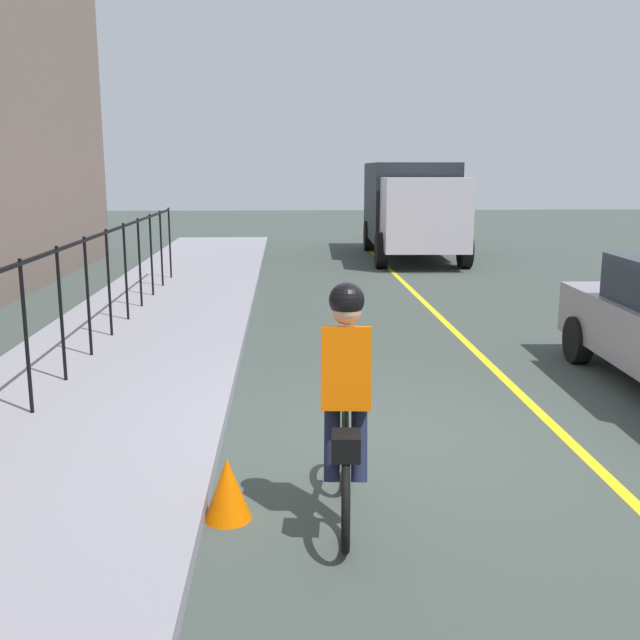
# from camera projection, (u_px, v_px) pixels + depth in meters

# --- Properties ---
(ground_plane) EXTENTS (80.00, 80.00, 0.00)m
(ground_plane) POSITION_uv_depth(u_px,v_px,m) (403.00, 434.00, 7.40)
(ground_plane) COLOR #3C4540
(lane_line_centre) EXTENTS (36.00, 0.12, 0.01)m
(lane_line_centre) POSITION_uv_depth(u_px,v_px,m) (559.00, 431.00, 7.48)
(lane_line_centre) COLOR yellow
(lane_line_centre) RESTS_ON ground
(sidewalk) EXTENTS (40.00, 3.20, 0.15)m
(sidewalk) POSITION_uv_depth(u_px,v_px,m) (61.00, 432.00, 7.23)
(sidewalk) COLOR gray
(sidewalk) RESTS_ON ground
(iron_fence) EXTENTS (17.97, 0.04, 1.60)m
(iron_fence) POSITION_uv_depth(u_px,v_px,m) (43.00, 297.00, 7.95)
(iron_fence) COLOR black
(iron_fence) RESTS_ON sidewalk
(cyclist_lead) EXTENTS (1.71, 0.39, 1.83)m
(cyclist_lead) POSITION_uv_depth(u_px,v_px,m) (346.00, 405.00, 5.42)
(cyclist_lead) COLOR black
(cyclist_lead) RESTS_ON ground
(box_truck_background) EXTENTS (6.79, 2.74, 2.78)m
(box_truck_background) POSITION_uv_depth(u_px,v_px,m) (412.00, 205.00, 21.78)
(box_truck_background) COLOR black
(box_truck_background) RESTS_ON ground
(traffic_cone_near) EXTENTS (0.36, 0.36, 0.49)m
(traffic_cone_near) POSITION_uv_depth(u_px,v_px,m) (228.00, 488.00, 5.57)
(traffic_cone_near) COLOR #ED6101
(traffic_cone_near) RESTS_ON ground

